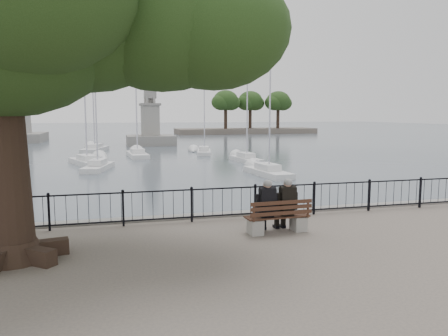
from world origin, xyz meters
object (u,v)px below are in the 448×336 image
object	(u,v)px
lion_monument	(150,128)
bench	(278,221)
tree	(40,6)
lighthouse	(5,57)
person_right	(285,207)
person_left	(265,208)

from	to	relation	value
lion_monument	bench	bearing A→B (deg)	-91.10
tree	lighthouse	world-z (taller)	lighthouse
person_right	tree	distance (m)	7.70
person_left	lighthouse	bearing A→B (deg)	107.01
lighthouse	lion_monument	xyz separation A→B (m)	(20.00, -12.07, -10.27)
person_right	tree	world-z (taller)	tree
person_left	lighthouse	distance (m)	64.92
person_left	lion_monument	distance (m)	49.14
tree	lion_monument	size ratio (longest dim) A/B	1.11
person_right	lighthouse	distance (m)	65.06
tree	lion_monument	world-z (taller)	tree
bench	person_right	distance (m)	0.46
bench	person_right	bearing A→B (deg)	24.23
bench	lion_monument	size ratio (longest dim) A/B	0.19
bench	tree	xyz separation A→B (m)	(-5.71, -0.46, 5.19)
lion_monument	tree	bearing A→B (deg)	-97.64
person_left	person_right	bearing A→B (deg)	2.92
person_right	lion_monument	world-z (taller)	lion_monument
person_left	tree	bearing A→B (deg)	-174.18
tree	lion_monument	xyz separation A→B (m)	(6.66, 49.67, -4.18)
bench	lion_monument	distance (m)	49.23
bench	person_left	bearing A→B (deg)	165.82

